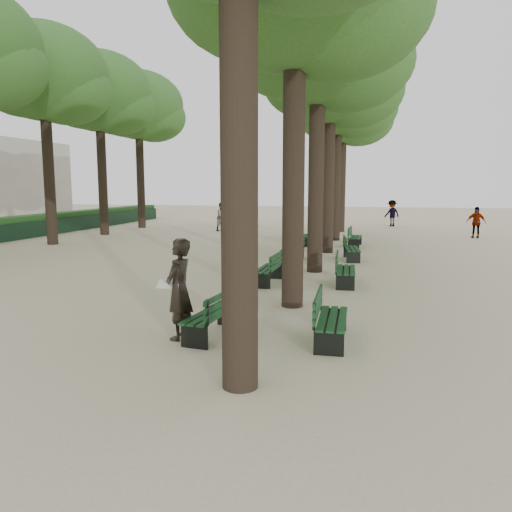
# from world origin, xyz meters

# --- Properties ---
(ground) EXTENTS (120.00, 120.00, 0.00)m
(ground) POSITION_xyz_m (0.00, 0.00, 0.00)
(ground) COLOR beige
(ground) RESTS_ON ground
(tree_central_2) EXTENTS (6.00, 6.00, 9.95)m
(tree_central_2) POSITION_xyz_m (1.50, 8.00, 7.65)
(tree_central_2) COLOR #33261C
(tree_central_2) RESTS_ON ground
(tree_central_3) EXTENTS (6.00, 6.00, 9.95)m
(tree_central_3) POSITION_xyz_m (1.50, 13.00, 7.65)
(tree_central_3) COLOR #33261C
(tree_central_3) RESTS_ON ground
(tree_central_4) EXTENTS (6.00, 6.00, 9.95)m
(tree_central_4) POSITION_xyz_m (1.50, 18.00, 7.65)
(tree_central_4) COLOR #33261C
(tree_central_4) RESTS_ON ground
(tree_central_5) EXTENTS (6.00, 6.00, 9.95)m
(tree_central_5) POSITION_xyz_m (1.50, 23.00, 7.65)
(tree_central_5) COLOR #33261C
(tree_central_5) RESTS_ON ground
(tree_far_3) EXTENTS (6.00, 6.00, 10.45)m
(tree_far_3) POSITION_xyz_m (-12.00, 13.00, 8.14)
(tree_far_3) COLOR #33261C
(tree_far_3) RESTS_ON ground
(tree_far_4) EXTENTS (6.00, 6.00, 10.45)m
(tree_far_4) POSITION_xyz_m (-12.00, 18.00, 8.14)
(tree_far_4) COLOR #33261C
(tree_far_4) RESTS_ON ground
(tree_far_5) EXTENTS (6.00, 6.00, 10.45)m
(tree_far_5) POSITION_xyz_m (-12.00, 23.00, 8.14)
(tree_far_5) COLOR #33261C
(tree_far_5) RESTS_ON ground
(bench_left_0) EXTENTS (0.81, 1.86, 0.92)m
(bench_left_0) POSITION_xyz_m (0.37, 0.26, 0.27)
(bench_left_0) COLOR black
(bench_left_0) RESTS_ON ground
(bench_left_1) EXTENTS (0.65, 1.82, 0.92)m
(bench_left_1) POSITION_xyz_m (0.37, 5.63, 0.27)
(bench_left_1) COLOR black
(bench_left_1) RESTS_ON ground
(bench_left_2) EXTENTS (0.76, 1.85, 0.92)m
(bench_left_2) POSITION_xyz_m (0.37, 10.54, 0.27)
(bench_left_2) COLOR black
(bench_left_2) RESTS_ON ground
(bench_left_3) EXTENTS (0.65, 1.82, 0.92)m
(bench_left_3) POSITION_xyz_m (0.37, 15.53, 0.27)
(bench_left_3) COLOR black
(bench_left_3) RESTS_ON ground
(bench_right_0) EXTENTS (0.61, 1.81, 0.92)m
(bench_right_0) POSITION_xyz_m (2.63, 0.41, 0.27)
(bench_right_0) COLOR black
(bench_right_0) RESTS_ON ground
(bench_right_1) EXTENTS (0.64, 1.82, 0.92)m
(bench_right_1) POSITION_xyz_m (2.63, 5.92, 0.27)
(bench_right_1) COLOR black
(bench_right_1) RESTS_ON ground
(bench_right_2) EXTENTS (0.78, 1.86, 0.92)m
(bench_right_2) POSITION_xyz_m (2.63, 10.92, 0.27)
(bench_right_2) COLOR black
(bench_right_2) RESTS_ON ground
(bench_right_3) EXTENTS (0.66, 1.83, 0.92)m
(bench_right_3) POSITION_xyz_m (2.63, 15.44, 0.27)
(bench_right_3) COLOR black
(bench_right_3) RESTS_ON ground
(man_with_map) EXTENTS (0.67, 0.81, 1.93)m
(man_with_map) POSITION_xyz_m (-0.20, -0.02, 0.96)
(man_with_map) COLOR black
(man_with_map) RESTS_ON ground
(pedestrian_c) EXTENTS (1.07, 0.64, 1.73)m
(pedestrian_c) POSITION_xyz_m (9.03, 20.86, 0.86)
(pedestrian_c) COLOR #262628
(pedestrian_c) RESTS_ON ground
(pedestrian_a) EXTENTS (0.75, 0.94, 1.81)m
(pedestrian_a) POSITION_xyz_m (-5.88, 21.81, 0.91)
(pedestrian_a) COLOR #262628
(pedestrian_a) RESTS_ON ground
(pedestrian_b) EXTENTS (1.20, 0.97, 1.85)m
(pedestrian_b) POSITION_xyz_m (4.82, 27.95, 0.93)
(pedestrian_b) COLOR #262628
(pedestrian_b) RESTS_ON ground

